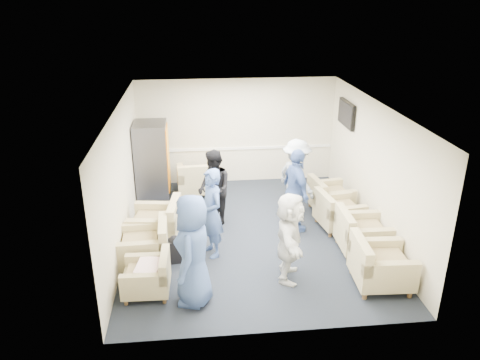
{
  "coord_description": "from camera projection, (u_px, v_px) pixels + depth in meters",
  "views": [
    {
      "loc": [
        -1.1,
        -8.48,
        4.7
      ],
      "look_at": [
        -0.2,
        0.2,
        1.15
      ],
      "focal_mm": 35.0,
      "sensor_mm": 36.0,
      "label": 1
    }
  ],
  "objects": [
    {
      "name": "vending_machine",
      "position": [
        152.0,
        162.0,
        11.02
      ],
      "size": [
        0.77,
        0.89,
        1.89
      ],
      "color": "#54535B",
      "rests_on": "floor"
    },
    {
      "name": "chair_rail",
      "position": [
        237.0,
        148.0,
        12.1
      ],
      "size": [
        4.98,
        0.04,
        0.06
      ],
      "primitive_type": "cube",
      "color": "white",
      "rests_on": "back_wall"
    },
    {
      "name": "person_back_right",
      "position": [
        296.0,
        177.0,
        10.33
      ],
      "size": [
        1.05,
        1.28,
        1.73
      ],
      "primitive_type": "imported",
      "rotation": [
        0.0,
        0.0,
        2.0
      ],
      "color": "silver",
      "rests_on": "floor"
    },
    {
      "name": "person_mid_right",
      "position": [
        296.0,
        191.0,
        9.57
      ],
      "size": [
        0.64,
        1.11,
        1.78
      ],
      "primitive_type": "imported",
      "rotation": [
        0.0,
        0.0,
        1.78
      ],
      "color": "#3E5997",
      "rests_on": "floor"
    },
    {
      "name": "armchair_left_mid",
      "position": [
        147.0,
        247.0,
        8.54
      ],
      "size": [
        0.93,
        0.93,
        0.71
      ],
      "rotation": [
        0.0,
        0.0,
        -1.53
      ],
      "color": "tan",
      "rests_on": "floor"
    },
    {
      "name": "left_wall",
      "position": [
        122.0,
        179.0,
        8.95
      ],
      "size": [
        0.02,
        6.0,
        2.7
      ],
      "primitive_type": "cube",
      "color": "beige",
      "rests_on": "floor"
    },
    {
      "name": "armchair_right_far",
      "position": [
        328.0,
        198.0,
        10.6
      ],
      "size": [
        0.96,
        0.96,
        0.68
      ],
      "rotation": [
        0.0,
        0.0,
        1.72
      ],
      "color": "tan",
      "rests_on": "floor"
    },
    {
      "name": "armchair_right_midnear",
      "position": [
        360.0,
        234.0,
        8.96
      ],
      "size": [
        0.92,
        0.92,
        0.72
      ],
      "rotation": [
        0.0,
        0.0,
        1.55
      ],
      "color": "tan",
      "rests_on": "floor"
    },
    {
      "name": "person_front_left",
      "position": [
        193.0,
        251.0,
        7.29
      ],
      "size": [
        0.78,
        1.02,
        1.86
      ],
      "primitive_type": "imported",
      "rotation": [
        0.0,
        0.0,
        -1.79
      ],
      "color": "#3E5997",
      "rests_on": "floor"
    },
    {
      "name": "person_mid_left",
      "position": [
        211.0,
        213.0,
        8.67
      ],
      "size": [
        0.62,
        0.74,
        1.73
      ],
      "primitive_type": "imported",
      "rotation": [
        0.0,
        0.0,
        -1.18
      ],
      "color": "#3E5997",
      "rests_on": "floor"
    },
    {
      "name": "backpack",
      "position": [
        175.0,
        248.0,
        8.64
      ],
      "size": [
        0.33,
        0.25,
        0.53
      ],
      "rotation": [
        0.0,
        0.0,
        0.1
      ],
      "color": "black",
      "rests_on": "floor"
    },
    {
      "name": "person_back_left",
      "position": [
        214.0,
        188.0,
        9.85
      ],
      "size": [
        0.87,
        0.97,
        1.65
      ],
      "primitive_type": "imported",
      "rotation": [
        0.0,
        0.0,
        -1.2
      ],
      "color": "black",
      "rests_on": "floor"
    },
    {
      "name": "person_front_right",
      "position": [
        290.0,
        237.0,
        7.95
      ],
      "size": [
        0.81,
        1.57,
        1.61
      ],
      "primitive_type": "imported",
      "rotation": [
        0.0,
        0.0,
        1.33
      ],
      "color": "silver",
      "rests_on": "floor"
    },
    {
      "name": "tv",
      "position": [
        346.0,
        114.0,
        10.81
      ],
      "size": [
        0.1,
        1.0,
        0.58
      ],
      "color": "black",
      "rests_on": "right_wall"
    },
    {
      "name": "floor",
      "position": [
        251.0,
        234.0,
        9.69
      ],
      "size": [
        6.0,
        6.0,
        0.0
      ],
      "primitive_type": "plane",
      "color": "black",
      "rests_on": "ground"
    },
    {
      "name": "ceiling",
      "position": [
        252.0,
        106.0,
        8.68
      ],
      "size": [
        6.0,
        6.0,
        0.0
      ],
      "primitive_type": "plane",
      "rotation": [
        3.14,
        0.0,
        0.0
      ],
      "color": "white",
      "rests_on": "back_wall"
    },
    {
      "name": "armchair_left_far",
      "position": [
        158.0,
        225.0,
        9.27
      ],
      "size": [
        1.06,
        1.06,
        0.76
      ],
      "rotation": [
        0.0,
        0.0,
        -1.7
      ],
      "color": "tan",
      "rests_on": "floor"
    },
    {
      "name": "armchair_corner",
      "position": [
        197.0,
        180.0,
        11.47
      ],
      "size": [
        0.97,
        0.97,
        0.73
      ],
      "rotation": [
        0.0,
        0.0,
        3.2
      ],
      "color": "tan",
      "rests_on": "floor"
    },
    {
      "name": "back_wall",
      "position": [
        237.0,
        131.0,
        11.95
      ],
      "size": [
        5.0,
        0.02,
        2.7
      ],
      "primitive_type": "cube",
      "color": "beige",
      "rests_on": "floor"
    },
    {
      "name": "armchair_right_near",
      "position": [
        378.0,
        266.0,
        7.91
      ],
      "size": [
        0.98,
        0.98,
        0.74
      ],
      "rotation": [
        0.0,
        0.0,
        1.52
      ],
      "color": "tan",
      "rests_on": "floor"
    },
    {
      "name": "front_wall",
      "position": [
        278.0,
        253.0,
        6.42
      ],
      "size": [
        5.0,
        0.02,
        2.7
      ],
      "primitive_type": "cube",
      "color": "beige",
      "rests_on": "floor"
    },
    {
      "name": "right_wall",
      "position": [
        374.0,
        169.0,
        9.42
      ],
      "size": [
        0.02,
        6.0,
        2.7
      ],
      "primitive_type": "cube",
      "color": "beige",
      "rests_on": "floor"
    },
    {
      "name": "pillow",
      "position": [
        149.0,
        268.0,
        7.66
      ],
      "size": [
        0.45,
        0.55,
        0.14
      ],
      "primitive_type": "cube",
      "rotation": [
        0.0,
        0.0,
        -1.73
      ],
      "color": "white",
      "rests_on": "armchair_left_near"
    },
    {
      "name": "armchair_right_midfar",
      "position": [
        337.0,
        213.0,
        9.86
      ],
      "size": [
        0.98,
        0.98,
        0.69
      ],
      "rotation": [
        0.0,
        0.0,
        1.72
      ],
      "color": "tan",
      "rests_on": "floor"
    },
    {
      "name": "armchair_left_near",
      "position": [
        150.0,
        277.0,
        7.73
      ],
      "size": [
        0.78,
        0.78,
        0.6
      ],
      "rotation": [
        0.0,
        0.0,
        -1.6
      ],
      "color": "tan",
      "rests_on": "floor"
    }
  ]
}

